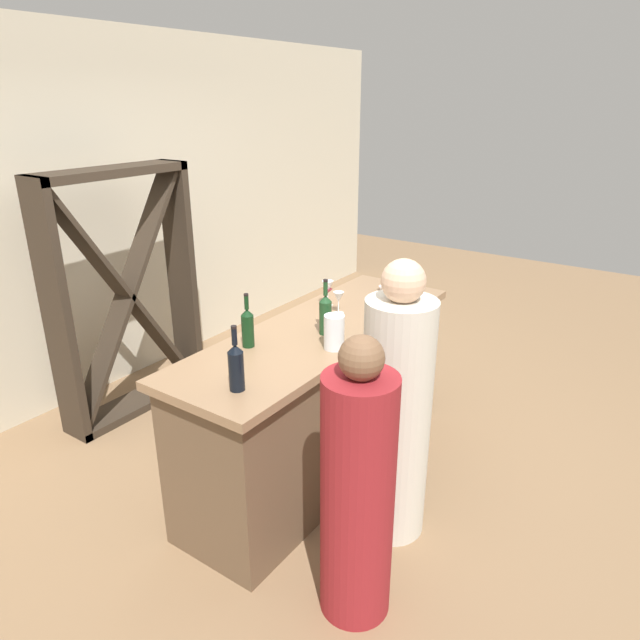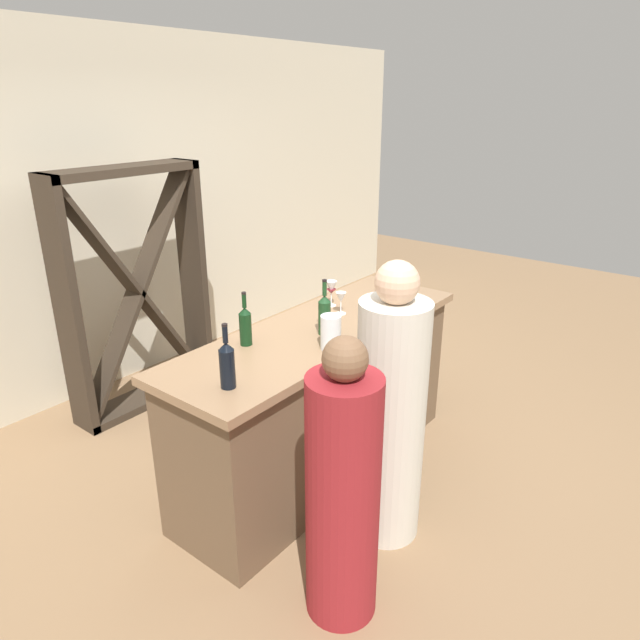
% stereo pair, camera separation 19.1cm
% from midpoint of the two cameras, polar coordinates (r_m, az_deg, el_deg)
% --- Properties ---
extents(ground_plane, '(12.00, 12.00, 0.00)m').
position_cam_midpoint_polar(ground_plane, '(3.91, 1.45, -14.47)').
color(ground_plane, '#846647').
extents(back_wall, '(8.00, 0.10, 2.80)m').
position_cam_midpoint_polar(back_wall, '(4.89, -19.82, 9.71)').
color(back_wall, beige).
rests_on(back_wall, ground).
extents(bar_counter, '(2.15, 0.69, 1.00)m').
position_cam_midpoint_polar(bar_counter, '(3.63, 1.52, -8.03)').
color(bar_counter, brown).
rests_on(bar_counter, ground).
extents(wine_rack, '(1.16, 0.28, 1.84)m').
position_cam_midpoint_polar(wine_rack, '(4.49, -16.69, 2.72)').
color(wine_rack, '#33281E').
rests_on(wine_rack, ground).
extents(wine_bottle_leftmost_near_black, '(0.07, 0.07, 0.32)m').
position_cam_midpoint_polar(wine_bottle_leftmost_near_black, '(2.71, -7.25, -4.36)').
color(wine_bottle_leftmost_near_black, black).
rests_on(wine_bottle_leftmost_near_black, bar_counter).
extents(wine_bottle_second_left_dark_green, '(0.07, 0.07, 0.31)m').
position_cam_midpoint_polar(wine_bottle_second_left_dark_green, '(3.16, -5.73, -0.52)').
color(wine_bottle_second_left_dark_green, black).
rests_on(wine_bottle_second_left_dark_green, bar_counter).
extents(wine_bottle_center_olive_green, '(0.07, 0.07, 0.33)m').
position_cam_midpoint_polar(wine_bottle_center_olive_green, '(3.29, 2.12, 0.63)').
color(wine_bottle_center_olive_green, '#193D1E').
rests_on(wine_bottle_center_olive_green, bar_counter).
extents(wine_glass_near_left, '(0.07, 0.07, 0.16)m').
position_cam_midpoint_polar(wine_glass_near_left, '(3.69, 8.23, 2.49)').
color(wine_glass_near_left, white).
rests_on(wine_glass_near_left, bar_counter).
extents(wine_glass_near_center, '(0.07, 0.07, 0.16)m').
position_cam_midpoint_polar(wine_glass_near_center, '(3.97, 8.70, 3.96)').
color(wine_glass_near_center, white).
rests_on(wine_glass_near_center, bar_counter).
extents(wine_glass_near_right, '(0.07, 0.07, 0.14)m').
position_cam_midpoint_polar(wine_glass_near_right, '(3.61, 3.62, 2.15)').
color(wine_glass_near_right, white).
rests_on(wine_glass_near_right, bar_counter).
extents(wine_glass_far_left, '(0.07, 0.07, 0.17)m').
position_cam_midpoint_polar(wine_glass_far_left, '(3.74, 2.60, 3.13)').
color(wine_glass_far_left, white).
rests_on(wine_glass_far_left, bar_counter).
extents(water_pitcher, '(0.11, 0.11, 0.19)m').
position_cam_midpoint_polar(water_pitcher, '(3.10, 2.86, -1.26)').
color(water_pitcher, silver).
rests_on(water_pitcher, bar_counter).
extents(person_left_guest, '(0.46, 0.46, 1.57)m').
position_cam_midpoint_polar(person_left_guest, '(3.07, 8.81, -9.51)').
color(person_left_guest, beige).
rests_on(person_left_guest, ground).
extents(person_center_guest, '(0.37, 0.37, 1.41)m').
position_cam_midpoint_polar(person_center_guest, '(2.65, 4.44, -16.99)').
color(person_center_guest, maroon).
rests_on(person_center_guest, ground).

